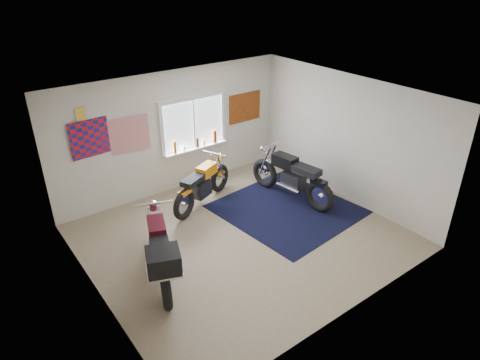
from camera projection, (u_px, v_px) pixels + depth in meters
ground at (242, 236)px, 8.16m from camera, size 5.50×5.50×0.00m
room_shell at (242, 158)px, 7.40m from camera, size 5.50×5.50×5.50m
navy_rug at (287, 209)px, 9.04m from camera, size 2.73×2.82×0.01m
window_assembly at (194, 127)px, 9.55m from camera, size 1.66×0.17×1.26m
oil_bottles at (199, 141)px, 9.70m from camera, size 1.13×0.09×0.30m
flag_display at (80, 114)px, 7.92m from camera, size 1.60×0.10×1.17m
triumph_poster at (245, 107)px, 10.25m from camera, size 0.90×0.03×0.70m
yellow_triumph at (202, 185)px, 9.05m from camera, size 1.88×0.94×1.01m
black_chrome_bike at (292, 178)px, 9.25m from camera, size 0.68×2.22×1.14m
maroon_tourer at (160, 253)px, 6.75m from camera, size 1.12×2.11×1.10m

